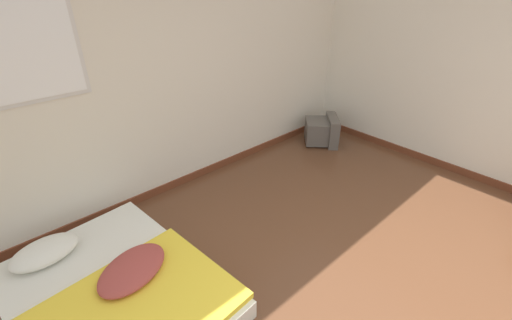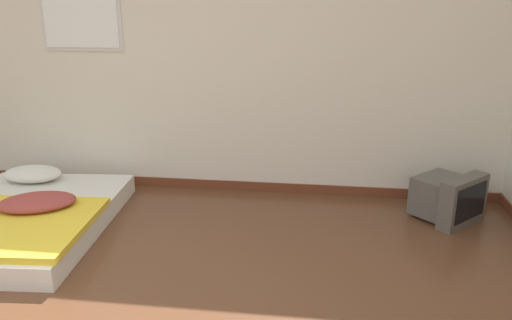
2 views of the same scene
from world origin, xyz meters
The scene contains 3 objects.
wall_back centered at (-0.01, 2.96, 1.29)m, with size 7.97×0.08×2.60m.
mattress_bed centered at (-1.17, 1.83, 0.11)m, with size 1.43×1.86×0.31m.
crt_tv centered at (2.21, 2.50, 0.19)m, with size 0.64×0.64×0.40m.
Camera 2 is at (1.15, -1.50, 1.72)m, focal length 35.00 mm.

